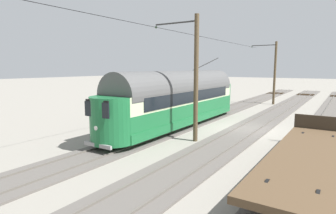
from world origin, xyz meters
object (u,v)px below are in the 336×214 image
(vintage_streetcar, at_px, (179,98))
(catenary_pole_mid_near, at_px, (195,76))
(catenary_pole_foreground, at_px, (274,72))
(flatcar_adjacent, at_px, (309,155))

(vintage_streetcar, relative_size, catenary_pole_mid_near, 2.19)
(catenary_pole_foreground, height_order, catenary_pole_mid_near, same)
(vintage_streetcar, bearing_deg, catenary_pole_foreground, -99.08)
(catenary_pole_foreground, distance_m, catenary_pole_mid_near, 20.89)
(catenary_pole_mid_near, bearing_deg, vintage_streetcar, -46.40)
(flatcar_adjacent, relative_size, catenary_pole_mid_near, 1.46)
(catenary_pole_foreground, bearing_deg, catenary_pole_mid_near, 90.00)
(flatcar_adjacent, relative_size, catenary_pole_foreground, 1.46)
(flatcar_adjacent, bearing_deg, catenary_pole_mid_near, -18.94)
(flatcar_adjacent, xyz_separation_m, catenary_pole_foreground, (6.67, -23.18, 3.15))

